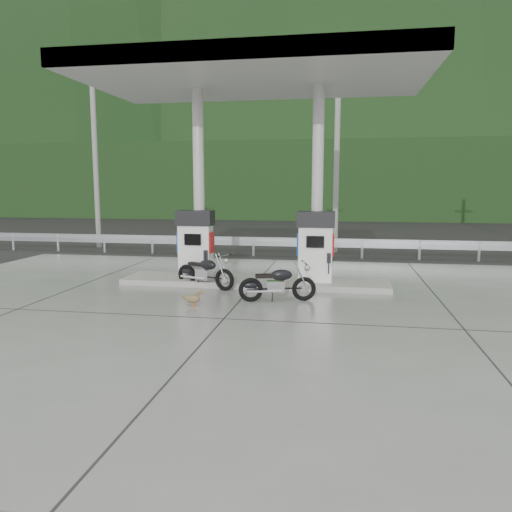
% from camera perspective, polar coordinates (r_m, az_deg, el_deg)
% --- Properties ---
extents(ground, '(160.00, 160.00, 0.00)m').
position_cam_1_polar(ground, '(10.86, -2.47, -5.92)').
color(ground, black).
rests_on(ground, ground).
extents(forecourt_apron, '(18.00, 14.00, 0.02)m').
position_cam_1_polar(forecourt_apron, '(10.86, -2.47, -5.87)').
color(forecourt_apron, slate).
rests_on(forecourt_apron, ground).
extents(pump_island, '(7.00, 1.40, 0.15)m').
position_cam_1_polar(pump_island, '(13.24, -0.18, -2.95)').
color(pump_island, gray).
rests_on(pump_island, forecourt_apron).
extents(gas_pump_left, '(0.95, 0.55, 1.80)m').
position_cam_1_polar(gas_pump_left, '(13.46, -6.91, 1.37)').
color(gas_pump_left, white).
rests_on(gas_pump_left, pump_island).
extents(gas_pump_right, '(0.95, 0.55, 1.80)m').
position_cam_1_polar(gas_pump_right, '(12.91, 6.83, 1.09)').
color(gas_pump_right, white).
rests_on(gas_pump_right, pump_island).
extents(canopy_column_left, '(0.30, 0.30, 5.00)m').
position_cam_1_polar(canopy_column_left, '(13.75, -6.54, 8.20)').
color(canopy_column_left, silver).
rests_on(canopy_column_left, pump_island).
extents(canopy_column_right, '(0.30, 0.30, 5.00)m').
position_cam_1_polar(canopy_column_right, '(13.22, 7.04, 8.20)').
color(canopy_column_right, silver).
rests_on(canopy_column_right, pump_island).
extents(canopy_roof, '(8.50, 5.00, 0.40)m').
position_cam_1_polar(canopy_roof, '(13.29, -0.19, 19.99)').
color(canopy_roof, silver).
rests_on(canopy_roof, canopy_column_left).
extents(guardrail, '(26.00, 0.16, 1.42)m').
position_cam_1_polar(guardrail, '(18.54, 2.76, 2.12)').
color(guardrail, '#B0B3B8').
rests_on(guardrail, ground).
extents(road, '(60.00, 7.00, 0.01)m').
position_cam_1_polar(road, '(22.07, 3.85, 1.21)').
color(road, black).
rests_on(road, ground).
extents(utility_pole_a, '(0.22, 0.22, 8.00)m').
position_cam_1_polar(utility_pole_a, '(22.34, -17.91, 11.20)').
color(utility_pole_a, gray).
rests_on(utility_pole_a, ground).
extents(utility_pole_b, '(0.22, 0.22, 8.00)m').
position_cam_1_polar(utility_pole_b, '(19.85, 9.23, 11.92)').
color(utility_pole_b, gray).
rests_on(utility_pole_b, ground).
extents(tree_band, '(80.00, 6.00, 6.00)m').
position_cam_1_polar(tree_band, '(40.37, 6.64, 8.53)').
color(tree_band, black).
rests_on(tree_band, ground).
extents(forested_hills, '(100.00, 40.00, 140.00)m').
position_cam_1_polar(forested_hills, '(70.39, 7.96, 5.83)').
color(forested_hills, black).
rests_on(forested_hills, ground).
extents(motorcycle_left, '(1.73, 0.92, 0.78)m').
position_cam_1_polar(motorcycle_left, '(11.31, 2.47, -3.22)').
color(motorcycle_left, black).
rests_on(motorcycle_left, forecourt_apron).
extents(motorcycle_right, '(1.75, 1.14, 0.79)m').
position_cam_1_polar(motorcycle_right, '(12.83, -5.84, -1.90)').
color(motorcycle_right, black).
rests_on(motorcycle_right, forecourt_apron).
extents(duck, '(0.46, 0.18, 0.32)m').
position_cam_1_polar(duck, '(10.95, -7.31, -4.90)').
color(duck, brown).
rests_on(duck, forecourt_apron).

